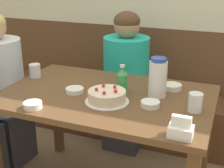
{
  "coord_description": "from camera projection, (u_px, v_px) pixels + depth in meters",
  "views": [
    {
      "loc": [
        0.69,
        -1.61,
        1.47
      ],
      "look_at": [
        0.02,
        0.05,
        0.8
      ],
      "focal_mm": 50.0,
      "sensor_mm": 36.0,
      "label": 1
    }
  ],
  "objects": [
    {
      "name": "birthday_cake",
      "position": [
        107.0,
        96.0,
        1.77
      ],
      "size": [
        0.25,
        0.25,
        0.09
      ],
      "color": "white",
      "rests_on": "dining_table"
    },
    {
      "name": "water_pitcher",
      "position": [
        158.0,
        78.0,
        1.82
      ],
      "size": [
        0.11,
        0.11,
        0.24
      ],
      "color": "white",
      "rests_on": "dining_table"
    },
    {
      "name": "napkin_holder",
      "position": [
        181.0,
        130.0,
        1.39
      ],
      "size": [
        0.11,
        0.08,
        0.11
      ],
      "color": "white",
      "rests_on": "dining_table"
    },
    {
      "name": "bench_seat",
      "position": [
        142.0,
        116.0,
        2.8
      ],
      "size": [
        2.78,
        0.38,
        0.43
      ],
      "color": "#56331E",
      "rests_on": "ground_plane"
    },
    {
      "name": "bowl_sauce_shallow",
      "position": [
        173.0,
        87.0,
        1.95
      ],
      "size": [
        0.11,
        0.11,
        0.03
      ],
      "color": "white",
      "rests_on": "dining_table"
    },
    {
      "name": "bowl_soup_white",
      "position": [
        75.0,
        90.0,
        1.91
      ],
      "size": [
        0.11,
        0.11,
        0.03
      ],
      "color": "white",
      "rests_on": "dining_table"
    },
    {
      "name": "dining_table",
      "position": [
        106.0,
        109.0,
        1.92
      ],
      "size": [
        1.27,
        0.82,
        0.75
      ],
      "color": "brown",
      "rests_on": "ground_plane"
    },
    {
      "name": "person_teal_shirt",
      "position": [
        1.0,
        93.0,
        2.34
      ],
      "size": [
        0.36,
        0.36,
        1.18
      ],
      "color": "#33333D",
      "rests_on": "ground_plane"
    },
    {
      "name": "glass_water_tall",
      "position": [
        35.0,
        71.0,
        2.16
      ],
      "size": [
        0.08,
        0.08,
        0.09
      ],
      "color": "silver",
      "rests_on": "dining_table"
    },
    {
      "name": "glass_tumbler_short",
      "position": [
        195.0,
        102.0,
        1.64
      ],
      "size": [
        0.08,
        0.08,
        0.1
      ],
      "color": "silver",
      "rests_on": "dining_table"
    },
    {
      "name": "bowl_side_dish",
      "position": [
        33.0,
        105.0,
        1.69
      ],
      "size": [
        0.1,
        0.1,
        0.04
      ],
      "color": "white",
      "rests_on": "dining_table"
    },
    {
      "name": "bowl_rice_small",
      "position": [
        150.0,
        104.0,
        1.71
      ],
      "size": [
        0.11,
        0.11,
        0.03
      ],
      "color": "white",
      "rests_on": "dining_table"
    },
    {
      "name": "soju_bottle",
      "position": [
        122.0,
        80.0,
        1.88
      ],
      "size": [
        0.07,
        0.07,
        0.18
      ],
      "color": "#388E4C",
      "rests_on": "dining_table"
    },
    {
      "name": "person_grey_tee",
      "position": [
        126.0,
        83.0,
        2.57
      ],
      "size": [
        0.37,
        0.37,
        1.16
      ],
      "rotation": [
        0.0,
        0.0,
        -1.57
      ],
      "color": "#33333D",
      "rests_on": "ground_plane"
    }
  ]
}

